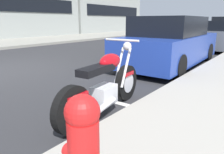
# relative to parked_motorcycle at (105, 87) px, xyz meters

# --- Properties ---
(ground_plane) EXTENTS (260.00, 260.00, 0.00)m
(ground_plane) POSITION_rel_parked_motorcycle_xyz_m (0.46, 4.29, -0.43)
(ground_plane) COLOR #28282B
(sidewalk_far_curb) EXTENTS (120.00, 5.00, 0.14)m
(sidewalk_far_curb) POSITION_rel_parked_motorcycle_xyz_m (12.46, 11.30, -0.36)
(sidewalk_far_curb) COLOR gray
(sidewalk_far_curb) RESTS_ON ground
(parking_stall_stripe) EXTENTS (0.12, 2.20, 0.01)m
(parking_stall_stripe) POSITION_rel_parked_motorcycle_xyz_m (0.46, 0.38, -0.43)
(parking_stall_stripe) COLOR silver
(parking_stall_stripe) RESTS_ON ground
(parked_motorcycle) EXTENTS (2.09, 0.62, 1.12)m
(parked_motorcycle) POSITION_rel_parked_motorcycle_xyz_m (0.00, 0.00, 0.00)
(parked_motorcycle) COLOR black
(parked_motorcycle) RESTS_ON ground
(parked_car_behind_motorcycle) EXTENTS (4.63, 1.95, 1.53)m
(parked_car_behind_motorcycle) POSITION_rel_parked_motorcycle_xyz_m (4.16, 0.70, 0.29)
(parked_car_behind_motorcycle) COLOR navy
(parked_car_behind_motorcycle) RESTS_ON ground
(parked_car_across_street) EXTENTS (4.74, 2.01, 1.41)m
(parked_car_across_street) POSITION_rel_parked_motorcycle_xyz_m (9.72, 0.25, 0.24)
(parked_car_across_street) COLOR #4C515B
(parked_car_across_street) RESTS_ON ground
(fire_hydrant) EXTENTS (0.24, 0.36, 0.82)m
(fire_hydrant) POSITION_rel_parked_motorcycle_xyz_m (-1.52, -1.05, 0.14)
(fire_hydrant) COLOR red
(fire_hydrant) RESTS_ON sidewalk_near_curb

